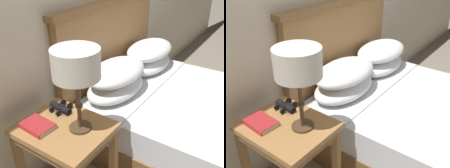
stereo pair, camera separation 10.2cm
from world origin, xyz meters
TOP-DOWN VIEW (x-y plane):
  - nightstand at (-0.62, 0.73)m, footprint 0.43×0.53m
  - bed at (0.34, 0.20)m, footprint 1.42×1.97m
  - table_lamp at (-0.58, 0.63)m, footprint 0.25×0.25m
  - book_on_nightstand at (-0.72, 0.84)m, footprint 0.14×0.20m
  - binoculars_pair at (-0.51, 0.85)m, footprint 0.14×0.16m

SIDE VIEW (x-z plane):
  - bed at x=0.34m, z-range -0.28..0.87m
  - nightstand at x=-0.62m, z-range 0.21..0.82m
  - book_on_nightstand at x=-0.72m, z-range 0.61..0.64m
  - binoculars_pair at x=-0.51m, z-range 0.61..0.66m
  - table_lamp at x=-0.58m, z-range 0.76..1.25m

